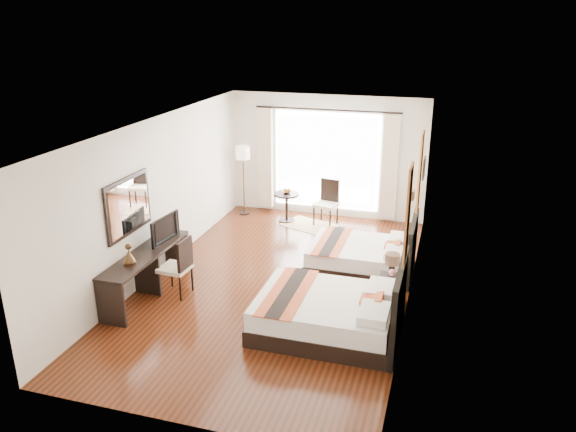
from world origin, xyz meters
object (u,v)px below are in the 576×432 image
(desk_chair, at_px, (177,277))
(side_table, at_px, (287,207))
(bed_near, at_px, (332,313))
(floor_lamp, at_px, (243,157))
(nightstand, at_px, (391,293))
(television, at_px, (161,228))
(table_lamp, at_px, (392,261))
(console_desk, at_px, (147,273))
(bed_far, at_px, (364,256))
(vase, at_px, (392,280))
(window_chair, at_px, (326,211))
(fruit_bowl, at_px, (287,192))

(desk_chair, distance_m, side_table, 3.98)
(bed_near, distance_m, floor_lamp, 5.59)
(nightstand, distance_m, desk_chair, 3.56)
(television, bearing_deg, side_table, -13.57)
(table_lamp, bearing_deg, floor_lamp, 138.43)
(television, bearing_deg, bed_near, -99.06)
(table_lamp, distance_m, floor_lamp, 5.15)
(television, bearing_deg, desk_chair, -126.72)
(floor_lamp, bearing_deg, console_desk, -91.83)
(console_desk, distance_m, television, 0.82)
(bed_far, xyz_separation_m, side_table, (-2.11, 2.06, 0.06))
(bed_near, height_order, vase, bed_near)
(table_lamp, bearing_deg, desk_chair, -168.48)
(desk_chair, height_order, side_table, desk_chair)
(bed_near, distance_m, television, 3.39)
(table_lamp, height_order, window_chair, window_chair)
(bed_near, distance_m, nightstand, 1.25)
(vase, distance_m, desk_chair, 3.55)
(television, distance_m, side_table, 3.75)
(table_lamp, distance_m, fruit_bowl, 4.20)
(nightstand, distance_m, floor_lamp, 5.35)
(console_desk, bearing_deg, fruit_bowl, 73.00)
(console_desk, bearing_deg, bed_far, 30.66)
(side_table, bearing_deg, bed_near, -65.25)
(floor_lamp, bearing_deg, bed_near, -55.61)
(nightstand, relative_size, console_desk, 0.24)
(console_desk, relative_size, fruit_bowl, 11.48)
(desk_chair, relative_size, side_table, 1.52)
(bed_far, relative_size, table_lamp, 5.11)
(bed_near, bearing_deg, television, 165.28)
(vase, xyz_separation_m, side_table, (-2.76, 3.55, -0.24))
(television, bearing_deg, floor_lamp, 3.87)
(desk_chair, height_order, fruit_bowl, desk_chair)
(bed_near, relative_size, bed_far, 1.12)
(bed_near, xyz_separation_m, bed_far, (0.11, 2.28, -0.03))
(side_table, xyz_separation_m, fruit_bowl, (-0.00, 0.00, 0.36))
(table_lamp, xyz_separation_m, console_desk, (-3.96, -0.84, -0.37))
(vase, height_order, side_table, side_table)
(table_lamp, relative_size, television, 0.46)
(console_desk, xyz_separation_m, side_table, (1.24, 4.04, -0.05))
(table_lamp, bearing_deg, television, -175.73)
(console_desk, relative_size, side_table, 3.30)
(bed_far, xyz_separation_m, fruit_bowl, (-2.11, 2.06, 0.41))
(bed_far, relative_size, side_table, 2.84)
(console_desk, bearing_deg, table_lamp, 12.04)
(vase, relative_size, floor_lamp, 0.09)
(nightstand, xyz_separation_m, television, (-3.97, -0.14, 0.73))
(bed_far, distance_m, nightstand, 1.44)
(table_lamp, height_order, desk_chair, desk_chair)
(nightstand, relative_size, window_chair, 0.52)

